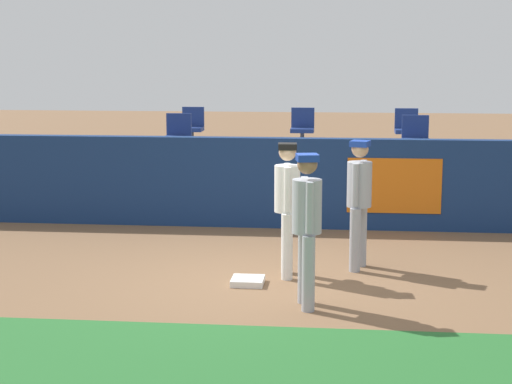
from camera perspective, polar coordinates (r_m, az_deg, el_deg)
name	(u,v)px	position (r m, az deg, el deg)	size (l,w,h in m)	color
ground_plane	(272,283)	(10.54, 1.07, -6.21)	(60.00, 60.00, 0.00)	brown
grass_foreground_strip	(242,377)	(7.61, -0.96, -12.50)	(18.00, 2.80, 0.01)	#26662B
first_base	(248,281)	(10.45, -0.57, -6.11)	(0.40, 0.40, 0.08)	white
player_fielder_home	(288,200)	(10.63, 2.17, -0.56)	(0.35, 0.55, 1.73)	white
player_runner_visitor	(307,219)	(9.34, 3.49, -1.88)	(0.39, 0.48, 1.75)	#9EA3AD
player_coach_visitor	(359,195)	(11.07, 7.06, -0.22)	(0.41, 0.47, 1.72)	#9EA3AD
field_wall	(290,183)	(13.67, 2.32, 0.62)	(18.00, 0.26, 1.48)	navy
bleacher_platform	(298,177)	(16.25, 2.86, 1.03)	(18.00, 4.80, 0.91)	#59595E
seat_back_center	(302,126)	(16.80, 3.19, 4.50)	(0.46, 0.44, 0.84)	#4C4C51
seat_back_right	(406,127)	(16.83, 10.25, 4.37)	(0.46, 0.44, 0.84)	#4C4C51
seat_back_left	(192,125)	(17.06, -4.37, 4.56)	(0.45, 0.44, 0.84)	#4C4C51
seat_front_left	(178,134)	(15.29, -5.36, 3.97)	(0.46, 0.44, 0.84)	#4C4C51
seat_front_right	(416,136)	(15.05, 10.85, 3.76)	(0.47, 0.44, 0.84)	#4C4C51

